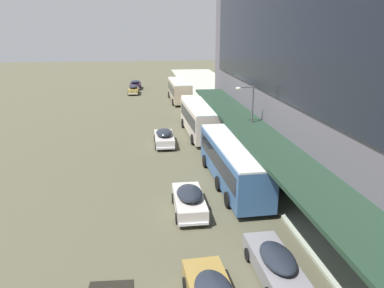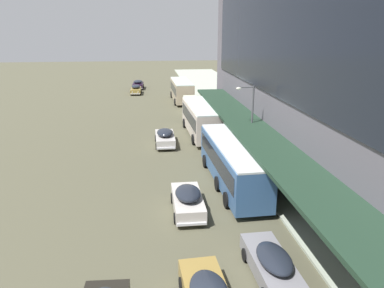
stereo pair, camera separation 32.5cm
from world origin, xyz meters
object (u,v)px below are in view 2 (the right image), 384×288
(sedan_second_mid, at_px, (136,89))
(sedan_oncoming_front, at_px, (188,200))
(sedan_lead_mid, at_px, (272,265))
(transit_bus_kerbside_rear, at_px, (201,118))
(sedan_lead_near, at_px, (138,84))
(vw_van, at_px, (191,104))
(street_lamp, at_px, (250,117))
(transit_bus_kerbside_front, at_px, (182,90))
(transit_bus_kerbside_far, at_px, (232,161))
(sedan_far_back, at_px, (165,137))

(sedan_second_mid, bearing_deg, sedan_oncoming_front, -84.72)
(sedan_lead_mid, height_order, sedan_oncoming_front, sedan_oncoming_front)
(transit_bus_kerbside_rear, relative_size, sedan_lead_near, 2.30)
(vw_van, height_order, street_lamp, street_lamp)
(transit_bus_kerbside_front, bearing_deg, street_lamp, -83.90)
(transit_bus_kerbside_front, relative_size, transit_bus_kerbside_far, 0.88)
(sedan_oncoming_front, bearing_deg, transit_bus_kerbside_rear, 79.24)
(vw_van, bearing_deg, sedan_lead_near, 108.84)
(sedan_lead_mid, bearing_deg, street_lamp, 78.76)
(sedan_lead_mid, bearing_deg, transit_bus_kerbside_far, 86.97)
(transit_bus_kerbside_rear, bearing_deg, vw_van, 88.42)
(street_lamp, bearing_deg, sedan_oncoming_front, -125.72)
(transit_bus_kerbside_front, bearing_deg, sedan_lead_near, 117.15)
(transit_bus_kerbside_rear, distance_m, street_lamp, 9.12)
(sedan_far_back, bearing_deg, sedan_second_mid, 96.47)
(street_lamp, bearing_deg, sedan_second_mid, 105.90)
(transit_bus_kerbside_front, bearing_deg, transit_bus_kerbside_far, -89.10)
(transit_bus_kerbside_front, distance_m, sedan_lead_near, 14.91)
(transit_bus_kerbside_front, relative_size, sedan_lead_mid, 2.01)
(transit_bus_kerbside_far, xyz_separation_m, vw_van, (-0.05, 24.03, -0.67))
(sedan_lead_mid, distance_m, sedan_lead_near, 56.17)
(transit_bus_kerbside_rear, height_order, sedan_lead_near, transit_bus_kerbside_rear)
(sedan_far_back, distance_m, sedan_lead_near, 35.41)
(transit_bus_kerbside_rear, relative_size, sedan_oncoming_front, 2.24)
(transit_bus_kerbside_front, height_order, sedan_far_back, transit_bus_kerbside_front)
(transit_bus_kerbside_front, height_order, sedan_lead_mid, transit_bus_kerbside_front)
(sedan_lead_near, bearing_deg, transit_bus_kerbside_rear, -77.87)
(sedan_second_mid, relative_size, street_lamp, 0.69)
(transit_bus_kerbside_front, relative_size, transit_bus_kerbside_rear, 0.97)
(transit_bus_kerbside_far, height_order, sedan_lead_near, transit_bus_kerbside_far)
(transit_bus_kerbside_rear, distance_m, sedan_oncoming_front, 17.11)
(transit_bus_kerbside_front, relative_size, sedan_oncoming_front, 2.17)
(transit_bus_kerbside_rear, bearing_deg, transit_bus_kerbside_far, -88.42)
(sedan_second_mid, xyz_separation_m, vw_van, (7.50, -15.57, 0.35))
(street_lamp, bearing_deg, transit_bus_kerbside_rear, 108.28)
(sedan_lead_near, height_order, sedan_second_mid, sedan_lead_near)
(transit_bus_kerbside_far, xyz_separation_m, sedan_lead_mid, (-0.56, -10.53, -1.04))
(sedan_lead_mid, height_order, sedan_far_back, sedan_far_back)
(transit_bus_kerbside_far, distance_m, sedan_far_back, 10.86)
(sedan_lead_mid, height_order, vw_van, vw_van)
(sedan_far_back, xyz_separation_m, sedan_oncoming_front, (0.65, -13.75, 0.02))
(transit_bus_kerbside_front, xyz_separation_m, street_lamp, (2.94, -27.47, 2.00))
(sedan_second_mid, bearing_deg, vw_van, -64.27)
(transit_bus_kerbside_rear, height_order, sedan_lead_mid, transit_bus_kerbside_rear)
(sedan_lead_near, bearing_deg, sedan_far_back, -84.99)
(sedan_far_back, xyz_separation_m, sedan_second_mid, (-3.36, 29.64, -0.04))
(transit_bus_kerbside_far, height_order, sedan_far_back, transit_bus_kerbside_far)
(sedan_far_back, xyz_separation_m, sedan_lead_near, (-3.09, 35.27, -0.01))
(sedan_oncoming_front, height_order, street_lamp, street_lamp)
(transit_bus_kerbside_rear, xyz_separation_m, vw_van, (0.31, 11.04, -0.75))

